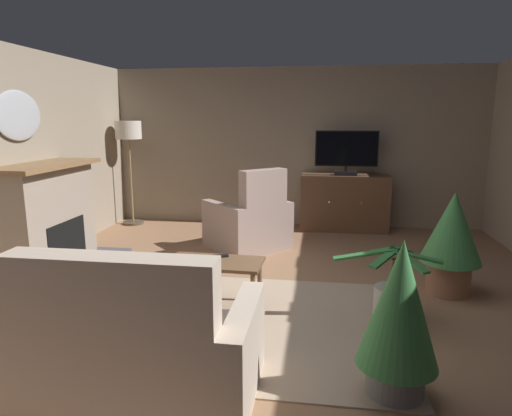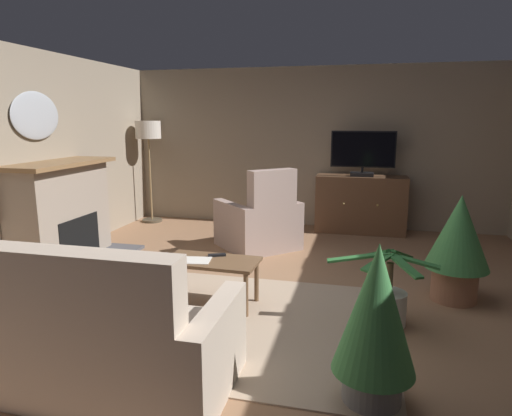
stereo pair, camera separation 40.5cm
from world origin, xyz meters
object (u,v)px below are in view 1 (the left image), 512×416
at_px(sofa_floral, 136,349).
at_px(potted_plant_small_fern_corner, 452,237).
at_px(tv_remote, 219,256).
at_px(floor_lamp, 129,139).
at_px(tv_cabinet, 344,204).
at_px(potted_plant_leafy_by_curtain, 392,297).
at_px(potted_plant_tall_palm_by_window, 399,312).
at_px(cat, 153,269).
at_px(coffee_table, 215,267).
at_px(armchair_angled_to_table, 250,224).
at_px(television, 346,152).
at_px(folded_newspaper, 198,262).
at_px(fireplace, 48,219).
at_px(wall_mirror_oval, 18,116).

bearing_deg(sofa_floral, potted_plant_small_fern_corner, 40.80).
distance_m(tv_remote, floor_lamp, 3.85).
xyz_separation_m(tv_cabinet, potted_plant_leafy_by_curtain, (0.27, -3.22, -0.22)).
bearing_deg(floor_lamp, potted_plant_tall_palm_by_window, -49.60).
bearing_deg(cat, potted_plant_tall_palm_by_window, -38.38).
bearing_deg(coffee_table, armchair_angled_to_table, 89.66).
xyz_separation_m(tv_cabinet, cat, (-2.25, -2.50, -0.33)).
distance_m(tv_remote, potted_plant_small_fern_corner, 2.34).
xyz_separation_m(television, cat, (-2.25, -2.45, -1.17)).
xyz_separation_m(coffee_table, folded_newspaper, (-0.14, -0.06, 0.07)).
distance_m(armchair_angled_to_table, potted_plant_leafy_by_curtain, 2.57).
xyz_separation_m(tv_cabinet, armchair_angled_to_table, (-1.34, -1.22, -0.08)).
height_order(tv_remote, folded_newspaper, tv_remote).
bearing_deg(floor_lamp, cat, -62.02).
distance_m(folded_newspaper, potted_plant_small_fern_corner, 2.54).
xyz_separation_m(fireplace, coffee_table, (2.21, -0.82, -0.21)).
bearing_deg(armchair_angled_to_table, fireplace, -152.37).
relative_size(fireplace, television, 1.62).
bearing_deg(wall_mirror_oval, floor_lamp, 83.15).
relative_size(potted_plant_small_fern_corner, cat, 1.46).
bearing_deg(wall_mirror_oval, potted_plant_leafy_by_curtain, -11.61).
bearing_deg(fireplace, sofa_floral, -47.88).
bearing_deg(coffee_table, potted_plant_leafy_by_curtain, -0.71).
xyz_separation_m(wall_mirror_oval, tv_remote, (2.47, -0.70, -1.33)).
bearing_deg(tv_cabinet, fireplace, -146.15).
height_order(sofa_floral, cat, sofa_floral).
height_order(sofa_floral, potted_plant_tall_palm_by_window, potted_plant_tall_palm_by_window).
bearing_deg(sofa_floral, tv_cabinet, 71.92).
bearing_deg(tv_remote, cat, 122.28).
distance_m(coffee_table, sofa_floral, 1.45).
distance_m(wall_mirror_oval, television, 4.50).
height_order(tv_cabinet, potted_plant_small_fern_corner, potted_plant_small_fern_corner).
distance_m(television, cat, 3.52).
relative_size(tv_remote, potted_plant_tall_palm_by_window, 0.16).
relative_size(television, armchair_angled_to_table, 0.74).
bearing_deg(armchair_angled_to_table, coffee_table, -90.34).
relative_size(potted_plant_leafy_by_curtain, potted_plant_tall_palm_by_window, 0.90).
relative_size(coffee_table, tv_remote, 5.33).
height_order(fireplace, coffee_table, fireplace).
height_order(fireplace, potted_plant_tall_palm_by_window, fireplace).
distance_m(armchair_angled_to_table, potted_plant_tall_palm_by_window, 3.48).
height_order(potted_plant_tall_palm_by_window, cat, potted_plant_tall_palm_by_window).
xyz_separation_m(tv_remote, folded_newspaper, (-0.16, -0.18, -0.01)).
distance_m(tv_cabinet, cat, 3.38).
distance_m(tv_cabinet, coffee_table, 3.48).
relative_size(coffee_table, folded_newspaper, 3.02).
bearing_deg(cat, sofa_floral, -71.20).
bearing_deg(television, floor_lamp, -179.41).
bearing_deg(sofa_floral, armchair_angled_to_table, 86.99).
bearing_deg(tv_remote, floor_lamp, 101.17).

